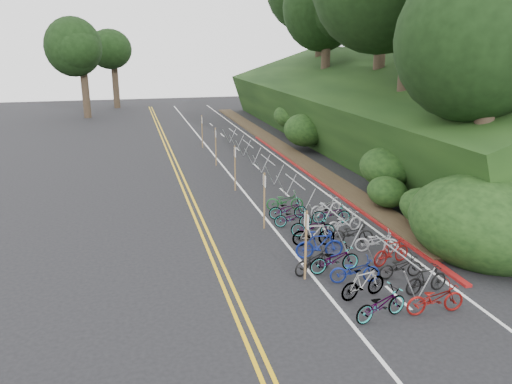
# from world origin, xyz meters

# --- Properties ---
(ground) EXTENTS (120.00, 120.00, 0.00)m
(ground) POSITION_xyz_m (0.00, 0.00, 0.00)
(ground) COLOR black
(ground) RESTS_ON ground
(road_markings) EXTENTS (7.47, 80.00, 0.01)m
(road_markings) POSITION_xyz_m (0.63, 10.10, 0.00)
(road_markings) COLOR gold
(road_markings) RESTS_ON ground
(red_curb) EXTENTS (0.25, 28.00, 0.10)m
(red_curb) POSITION_xyz_m (5.70, 12.00, 0.05)
(red_curb) COLOR maroon
(red_curb) RESTS_ON ground
(embankment) EXTENTS (14.30, 48.14, 9.11)m
(embankment) POSITION_xyz_m (12.96, 19.04, 2.57)
(embankment) COLOR black
(embankment) RESTS_ON ground
(bike_rack_front) EXTENTS (1.10, 2.96, 1.09)m
(bike_rack_front) POSITION_xyz_m (3.58, -0.92, 0.80)
(bike_rack_front) COLOR #9A9DA3
(bike_rack_front) RESTS_ON ground
(bike_racks_rest) EXTENTS (1.14, 23.00, 1.17)m
(bike_racks_rest) POSITION_xyz_m (3.00, 13.00, 0.85)
(bike_racks_rest) COLOR #9A9DA3
(bike_racks_rest) RESTS_ON ground
(signpost_near) EXTENTS (0.08, 0.40, 2.46)m
(signpost_near) POSITION_xyz_m (0.67, -0.04, 1.41)
(signpost_near) COLOR brown
(signpost_near) RESTS_ON ground
(signposts_rest) EXTENTS (0.08, 18.40, 2.50)m
(signposts_rest) POSITION_xyz_m (0.60, 14.00, 1.43)
(signposts_rest) COLOR brown
(signposts_rest) RESTS_ON ground
(bike_front) EXTENTS (1.18, 1.79, 0.89)m
(bike_front) POSITION_xyz_m (1.13, 0.39, 0.44)
(bike_front) COLOR black
(bike_front) RESTS_ON ground
(bike_valet) EXTENTS (3.27, 12.14, 1.09)m
(bike_valet) POSITION_xyz_m (2.83, 1.78, 0.47)
(bike_valet) COLOR slate
(bike_valet) RESTS_ON ground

